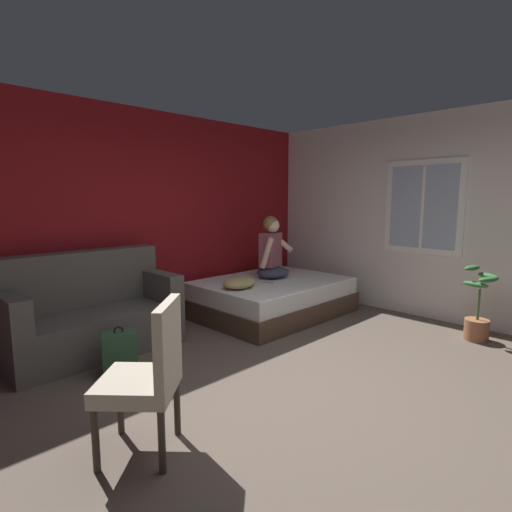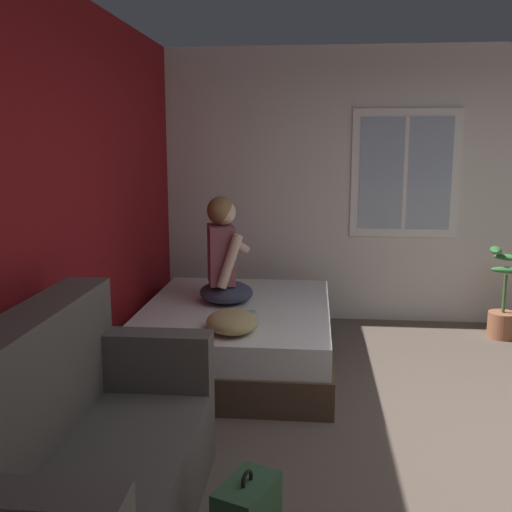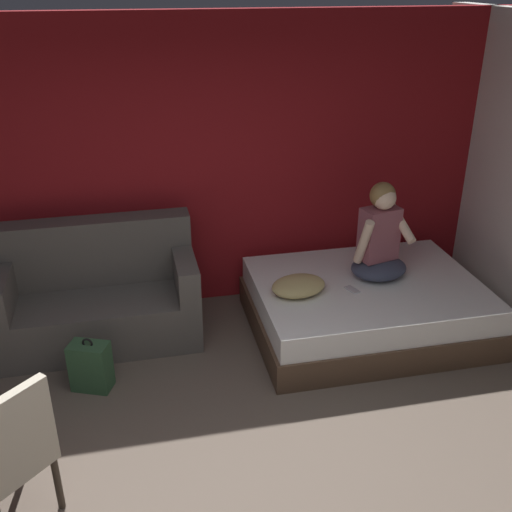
% 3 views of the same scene
% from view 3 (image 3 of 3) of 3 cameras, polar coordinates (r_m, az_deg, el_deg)
% --- Properties ---
extents(wall_back_accent, '(10.78, 0.16, 2.70)m').
position_cam_3_polar(wall_back_accent, '(5.60, -7.37, 8.35)').
color(wall_back_accent, maroon).
rests_on(wall_back_accent, ground).
extents(bed, '(2.04, 1.54, 0.48)m').
position_cam_3_polar(bed, '(5.53, 10.40, -4.72)').
color(bed, '#4C3828').
rests_on(bed, ground).
extents(couch, '(1.71, 0.83, 1.04)m').
position_cam_3_polar(couch, '(5.45, -14.76, -3.78)').
color(couch, '#514C47').
rests_on(couch, ground).
extents(side_chair, '(0.65, 0.65, 0.98)m').
position_cam_3_polar(side_chair, '(3.82, -22.65, -16.81)').
color(side_chair, '#382D23').
rests_on(side_chair, ground).
extents(person_seated, '(0.61, 0.56, 0.88)m').
position_cam_3_polar(person_seated, '(5.41, 11.72, 1.58)').
color(person_seated, '#383D51').
rests_on(person_seated, bed).
extents(backpack, '(0.35, 0.32, 0.46)m').
position_cam_3_polar(backpack, '(4.92, -15.41, -10.10)').
color(backpack, '#2D5133').
rests_on(backpack, ground).
extents(throw_pillow, '(0.55, 0.46, 0.14)m').
position_cam_3_polar(throw_pillow, '(5.13, 4.07, -2.86)').
color(throw_pillow, tan).
rests_on(throw_pillow, bed).
extents(cell_phone, '(0.11, 0.16, 0.01)m').
position_cam_3_polar(cell_phone, '(5.26, 9.14, -3.18)').
color(cell_phone, '#B7B7BC').
rests_on(cell_phone, bed).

